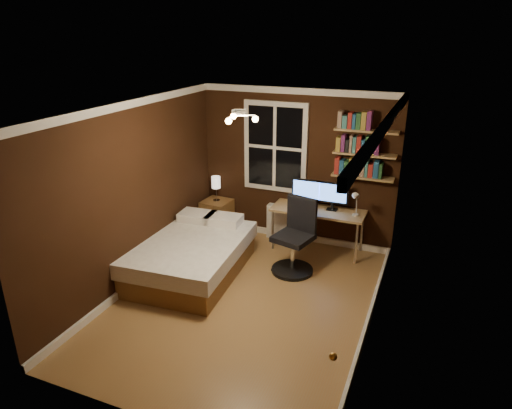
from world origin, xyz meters
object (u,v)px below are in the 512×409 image
at_px(monitor_left, 306,193).
at_px(nightstand, 217,216).
at_px(desk, 318,213).
at_px(bed, 192,255).
at_px(bedside_lamp, 216,189).
at_px(office_chair, 295,243).
at_px(monitor_right, 333,196).
at_px(desk_lamp, 356,204).
at_px(radiator, 279,222).

bearing_deg(monitor_left, nightstand, -178.89).
distance_m(nightstand, desk, 1.83).
relative_size(bed, bedside_lamp, 4.61).
height_order(monitor_left, office_chair, monitor_left).
xyz_separation_m(monitor_right, desk_lamp, (0.39, -0.17, -0.00)).
bearing_deg(bed, radiator, 60.19).
bearing_deg(nightstand, monitor_right, 5.57).
relative_size(nightstand, radiator, 0.96).
bearing_deg(desk_lamp, office_chair, -135.92).
relative_size(bedside_lamp, office_chair, 0.40).
bearing_deg(nightstand, desk, 3.35).
distance_m(radiator, desk_lamp, 1.46).
distance_m(desk, office_chair, 0.81).
distance_m(radiator, monitor_right, 1.10).
bearing_deg(bedside_lamp, monitor_left, 1.11).
height_order(desk, monitor_right, monitor_right).
relative_size(nightstand, desk_lamp, 1.29).
xyz_separation_m(monitor_left, monitor_right, (0.42, 0.00, 0.00)).
bearing_deg(nightstand, monitor_left, 5.80).
xyz_separation_m(radiator, office_chair, (0.59, -0.96, 0.14)).
relative_size(bed, desk, 1.38).
distance_m(desk_lamp, office_chair, 1.09).
distance_m(bed, radiator, 1.77).
bearing_deg(desk_lamp, monitor_right, 156.61).
xyz_separation_m(bedside_lamp, office_chair, (1.68, -0.82, -0.35)).
xyz_separation_m(bed, desk, (1.47, 1.41, 0.35)).
relative_size(bed, nightstand, 3.54).
bearing_deg(bedside_lamp, monitor_right, 0.87).
height_order(bed, nightstand, bed).
bearing_deg(bedside_lamp, office_chair, -26.07).
height_order(monitor_left, monitor_right, same).
relative_size(monitor_left, monitor_right, 1.00).
xyz_separation_m(radiator, monitor_right, (0.91, -0.11, 0.62)).
distance_m(bed, bedside_lamp, 1.57).
bearing_deg(monitor_left, desk, -18.28).
distance_m(bed, office_chair, 1.50).
distance_m(monitor_left, office_chair, 0.98).
height_order(bedside_lamp, desk_lamp, desk_lamp).
height_order(monitor_left, desk_lamp, monitor_left).
relative_size(radiator, desk_lamp, 1.34).
xyz_separation_m(desk, monitor_right, (0.20, 0.07, 0.29)).
distance_m(nightstand, monitor_left, 1.70).
bearing_deg(nightstand, bed, -72.64).
bearing_deg(bed, office_chair, 20.92).
bearing_deg(desk, bedside_lamp, 178.66).
distance_m(bedside_lamp, desk, 1.80).
relative_size(bedside_lamp, radiator, 0.74).
height_order(bed, monitor_left, monitor_left).
distance_m(bed, desk_lamp, 2.52).
xyz_separation_m(bedside_lamp, monitor_right, (2.00, 0.03, 0.13)).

